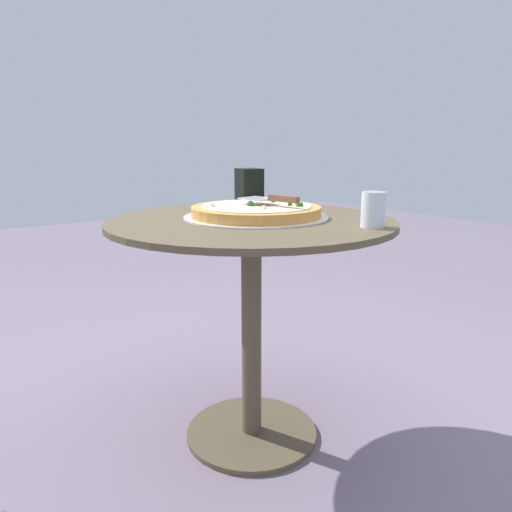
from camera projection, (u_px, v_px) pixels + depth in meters
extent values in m
plane|color=slate|center=(252.00, 434.00, 1.63)|extent=(10.00, 10.00, 0.00)
cylinder|color=brown|center=(251.00, 222.00, 1.47)|extent=(0.87, 0.87, 0.02)
cylinder|color=brown|center=(251.00, 332.00, 1.55)|extent=(0.06, 0.06, 0.70)
cylinder|color=brown|center=(252.00, 432.00, 1.63)|extent=(0.43, 0.43, 0.02)
cylinder|color=silver|center=(256.00, 217.00, 1.50)|extent=(0.45, 0.45, 0.00)
cylinder|color=gold|center=(256.00, 211.00, 1.50)|extent=(0.40, 0.40, 0.03)
cylinder|color=beige|center=(256.00, 206.00, 1.49)|extent=(0.34, 0.34, 0.00)
sphere|color=#276F1E|center=(299.00, 205.00, 1.47)|extent=(0.02, 0.02, 0.02)
sphere|color=#236231|center=(250.00, 204.00, 1.48)|extent=(0.02, 0.02, 0.02)
sphere|color=#246130|center=(301.00, 205.00, 1.47)|extent=(0.02, 0.02, 0.02)
sphere|color=#2C6223|center=(290.00, 204.00, 1.49)|extent=(0.02, 0.02, 0.02)
sphere|color=#E4EEC7|center=(212.00, 205.00, 1.46)|extent=(0.02, 0.02, 0.02)
sphere|color=white|center=(264.00, 208.00, 1.41)|extent=(0.01, 0.01, 0.01)
sphere|color=#386126|center=(297.00, 204.00, 1.49)|extent=(0.01, 0.01, 0.01)
sphere|color=#257529|center=(273.00, 201.00, 1.57)|extent=(0.01, 0.01, 0.01)
cube|color=silver|center=(258.00, 199.00, 1.52)|extent=(0.10, 0.11, 0.00)
cube|color=brown|center=(283.00, 199.00, 1.45)|extent=(0.04, 0.11, 0.02)
cylinder|color=silver|center=(373.00, 210.00, 1.31)|extent=(0.07, 0.07, 0.10)
cube|color=black|center=(249.00, 187.00, 1.79)|extent=(0.10, 0.10, 0.13)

